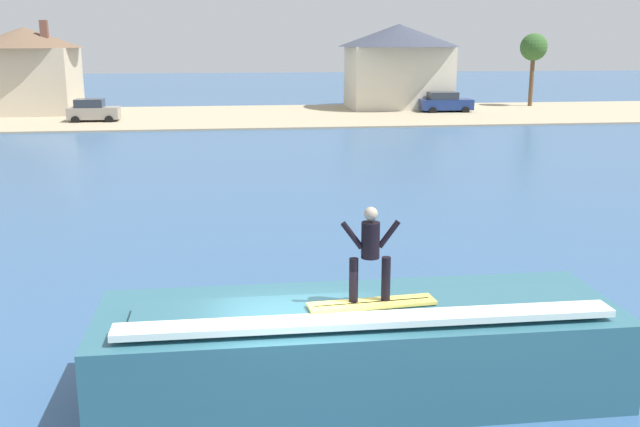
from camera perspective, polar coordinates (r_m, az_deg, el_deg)
ground_plane at (r=13.14m, az=-1.92°, el=-15.69°), size 260.00×260.00×0.00m
wave_crest at (r=13.56m, az=3.08°, el=-10.53°), size 9.46×3.03×1.88m
surfboard at (r=12.81m, az=4.12°, el=-7.09°), size 2.30×0.65×0.06m
surfer at (r=12.55m, az=3.99°, el=-2.82°), size 1.05×0.32×1.70m
shoreline_bank at (r=61.56m, az=-6.40°, el=7.64°), size 120.00×18.00×0.14m
car_near_shore at (r=59.47m, az=-17.46°, el=7.74°), size 3.85×2.22×1.86m
car_far_shore at (r=65.07m, az=9.85°, el=8.62°), size 4.51×2.14×1.86m
house_with_chimney at (r=67.83m, az=-22.11°, el=10.64°), size 9.72×9.72×7.89m
house_gabled_white at (r=68.20m, az=6.19°, el=11.90°), size 11.15×11.15×7.69m
tree_tall_bare at (r=72.37m, az=16.48°, el=12.36°), size 2.54×2.54×6.89m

